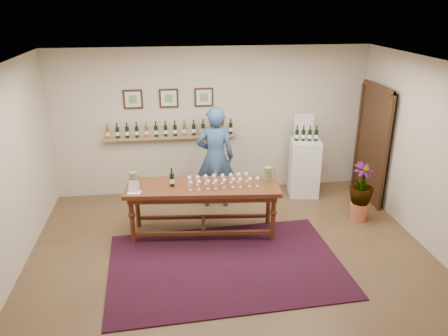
{
  "coord_description": "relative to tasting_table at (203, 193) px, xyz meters",
  "views": [
    {
      "loc": [
        -0.87,
        -5.55,
        3.59
      ],
      "look_at": [
        0.0,
        0.8,
        1.1
      ],
      "focal_mm": 35.0,
      "sensor_mm": 36.0,
      "label": 1
    }
  ],
  "objects": [
    {
      "name": "menu_card",
      "position": [
        -1.05,
        -0.12,
        0.22
      ],
      "size": [
        0.22,
        0.17,
        0.18
      ],
      "primitive_type": "cube",
      "rotation": [
        0.0,
        0.0,
        -0.17
      ],
      "color": "silver",
      "rests_on": "tasting_table"
    },
    {
      "name": "room_shell",
      "position": [
        2.46,
        1.13,
        0.4
      ],
      "size": [
        6.0,
        6.0,
        6.0
      ],
      "color": "beige",
      "rests_on": "ground"
    },
    {
      "name": "ground",
      "position": [
        0.35,
        -0.73,
        -0.72
      ],
      "size": [
        6.0,
        6.0,
        0.0
      ],
      "primitive_type": "plane",
      "color": "#503C23",
      "rests_on": "ground"
    },
    {
      "name": "info_sign",
      "position": [
        2.06,
        1.43,
        0.62
      ],
      "size": [
        0.36,
        0.08,
        0.5
      ],
      "primitive_type": "cube",
      "rotation": [
        0.0,
        0.0,
        -0.17
      ],
      "color": "silver",
      "rests_on": "display_pedestal"
    },
    {
      "name": "pitcher_right",
      "position": [
        1.05,
        0.02,
        0.25
      ],
      "size": [
        0.16,
        0.16,
        0.24
      ],
      "primitive_type": null,
      "rotation": [
        0.0,
        0.0,
        -0.05
      ],
      "color": "olive",
      "rests_on": "tasting_table"
    },
    {
      "name": "display_pedestal",
      "position": [
        2.08,
        1.3,
        -0.18
      ],
      "size": [
        0.63,
        0.63,
        1.09
      ],
      "primitive_type": "cube",
      "rotation": [
        0.0,
        0.0,
        -0.17
      ],
      "color": "silver",
      "rests_on": "ground"
    },
    {
      "name": "person",
      "position": [
        0.32,
        1.04,
        0.21
      ],
      "size": [
        0.72,
        0.52,
        1.87
      ],
      "primitive_type": "imported",
      "rotation": [
        0.0,
        0.0,
        3.04
      ],
      "color": "#324E78",
      "rests_on": "ground"
    },
    {
      "name": "pitcher_left",
      "position": [
        -1.07,
        0.15,
        0.24
      ],
      "size": [
        0.15,
        0.15,
        0.22
      ],
      "primitive_type": null,
      "rotation": [
        0.0,
        0.0,
        -0.08
      ],
      "color": "olive",
      "rests_on": "tasting_table"
    },
    {
      "name": "table_bottles",
      "position": [
        -0.47,
        0.08,
        0.29
      ],
      "size": [
        0.32,
        0.2,
        0.33
      ],
      "primitive_type": null,
      "rotation": [
        0.0,
        0.0,
        -0.09
      ],
      "color": "black",
      "rests_on": "tasting_table"
    },
    {
      "name": "tasting_table",
      "position": [
        0.0,
        0.0,
        0.0
      ],
      "size": [
        2.47,
        1.0,
        0.85
      ],
      "rotation": [
        0.0,
        0.0,
        -0.1
      ],
      "color": "#411D10",
      "rests_on": "ground"
    },
    {
      "name": "potted_plant",
      "position": [
        2.7,
        0.08,
        -0.2
      ],
      "size": [
        0.63,
        0.63,
        0.9
      ],
      "rotation": [
        0.0,
        0.0,
        0.44
      ],
      "color": "#C56341",
      "rests_on": "ground"
    },
    {
      "name": "rug",
      "position": [
        0.23,
        -0.97,
        -0.72
      ],
      "size": [
        3.41,
        2.35,
        0.02
      ],
      "primitive_type": "cube",
      "rotation": [
        0.0,
        0.0,
        0.04
      ],
      "color": "#3F0B0C",
      "rests_on": "ground"
    },
    {
      "name": "pedestal_bottles",
      "position": [
        2.08,
        1.28,
        0.54
      ],
      "size": [
        0.34,
        0.14,
        0.33
      ],
      "primitive_type": null,
      "rotation": [
        0.0,
        0.0,
        -0.17
      ],
      "color": "black",
      "rests_on": "display_pedestal"
    },
    {
      "name": "table_glasses",
      "position": [
        0.26,
        -0.05,
        0.21
      ],
      "size": [
        1.22,
        0.32,
        0.17
      ],
      "primitive_type": null,
      "rotation": [
        0.0,
        0.0,
        0.03
      ],
      "color": "white",
      "rests_on": "tasting_table"
    }
  ]
}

